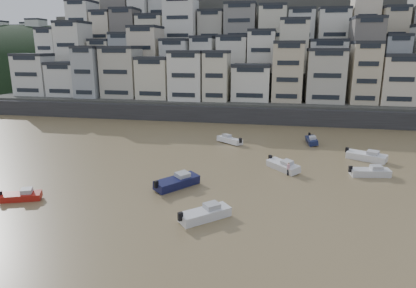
% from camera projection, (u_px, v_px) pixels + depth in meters
% --- Properties ---
extents(sea_strip, '(340.00, 340.00, 0.00)m').
position_uv_depth(sea_strip, '(13.00, 82.00, 180.55)').
color(sea_strip, '#435160').
rests_on(sea_strip, ground).
extents(harbor_wall, '(140.00, 3.00, 3.50)m').
position_uv_depth(harbor_wall, '(241.00, 115.00, 81.97)').
color(harbor_wall, '#38383A').
rests_on(harbor_wall, ground).
extents(hillside, '(141.04, 66.00, 50.00)m').
position_uv_depth(hillside, '(270.00, 58.00, 116.10)').
color(hillside, '#4C4C47').
rests_on(hillside, ground).
extents(headland, '(216.00, 135.00, 53.33)m').
position_uv_depth(headland, '(27.00, 84.00, 168.28)').
color(headland, black).
rests_on(headland, ground).
extents(boat_h, '(5.39, 4.72, 1.48)m').
position_uv_depth(boat_h, '(230.00, 139.00, 64.58)').
color(boat_h, white).
rests_on(boat_h, ground).
extents(boat_a, '(5.43, 5.25, 1.55)m').
position_uv_depth(boat_a, '(205.00, 212.00, 35.82)').
color(boat_a, silver).
rests_on(boat_a, ground).
extents(boat_g, '(6.32, 4.57, 1.66)m').
position_uv_depth(boat_g, '(367.00, 155.00, 54.65)').
color(boat_g, white).
rests_on(boat_g, ground).
extents(boat_c, '(5.42, 6.30, 1.72)m').
position_uv_depth(boat_c, '(177.00, 180.00, 44.07)').
color(boat_c, '#151843').
rests_on(boat_c, ground).
extents(boat_j, '(4.73, 3.00, 1.23)m').
position_uv_depth(boat_j, '(21.00, 195.00, 40.32)').
color(boat_j, '#B31D16').
rests_on(boat_j, ground).
extents(boat_e, '(5.15, 5.48, 1.55)m').
position_uv_depth(boat_e, '(283.00, 165.00, 50.22)').
color(boat_e, silver).
rests_on(boat_e, ground).
extents(boat_i, '(2.17, 5.29, 1.41)m').
position_uv_depth(boat_i, '(312.00, 140.00, 64.27)').
color(boat_i, '#161E45').
rests_on(boat_i, ground).
extents(boat_d, '(5.66, 2.64, 1.48)m').
position_uv_depth(boat_d, '(370.00, 171.00, 47.98)').
color(boat_d, silver).
rests_on(boat_d, ground).
extents(person_pink, '(0.44, 0.44, 1.74)m').
position_uv_depth(person_pink, '(288.00, 169.00, 48.25)').
color(person_pink, '#D999AF').
rests_on(person_pink, ground).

